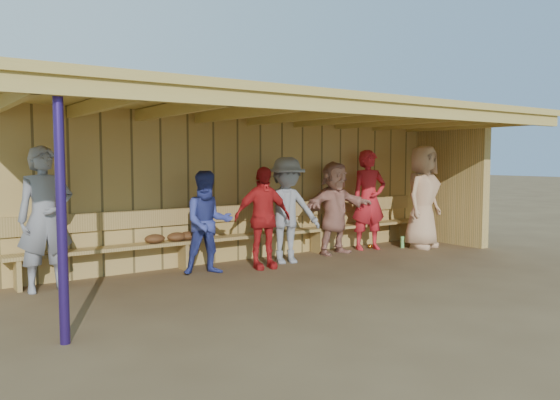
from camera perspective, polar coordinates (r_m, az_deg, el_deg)
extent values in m
plane|color=brown|center=(8.24, 1.40, -7.45)|extent=(90.00, 90.00, 0.00)
imported|color=gray|center=(7.50, -23.32, -1.83)|extent=(0.68, 0.46, 1.85)
imported|color=#343E90|center=(8.01, -7.53, -2.36)|extent=(0.86, 0.74, 1.51)
imported|color=red|center=(8.35, -1.83, -1.86)|extent=(0.96, 0.52, 1.56)
imported|color=gray|center=(8.77, 0.70, -1.08)|extent=(1.23, 0.91, 1.71)
imported|color=tan|center=(9.67, 5.73, -0.81)|extent=(1.55, 0.59, 1.64)
imported|color=red|center=(10.21, 9.27, 0.01)|extent=(0.77, 0.61, 1.84)
imported|color=tan|center=(10.62, 14.68, 0.32)|extent=(1.06, 0.82, 1.93)
cube|color=tan|center=(9.20, -3.55, 1.32)|extent=(8.60, 0.20, 2.40)
cube|color=tan|center=(11.35, 17.40, 1.71)|extent=(0.20, 1.62, 2.40)
cube|color=tan|center=(8.10, 1.43, 9.77)|extent=(8.80, 3.20, 0.10)
cube|color=tan|center=(6.94, 8.86, 9.55)|extent=(8.80, 0.10, 0.18)
cube|color=tan|center=(6.61, -26.63, 9.31)|extent=(0.08, 3.00, 0.16)
cube|color=tan|center=(6.81, -18.59, 9.38)|extent=(0.08, 3.00, 0.16)
cube|color=tan|center=(7.14, -11.15, 9.29)|extent=(0.08, 3.00, 0.16)
cube|color=tan|center=(7.57, -4.46, 9.07)|extent=(0.08, 3.00, 0.16)
cube|color=tan|center=(8.09, 1.43, 8.78)|extent=(0.08, 3.00, 0.16)
cube|color=tan|center=(8.68, 6.55, 8.45)|extent=(0.08, 3.00, 0.16)
cube|color=tan|center=(9.33, 10.99, 8.11)|extent=(0.08, 3.00, 0.16)
cube|color=tan|center=(10.03, 14.81, 7.78)|extent=(0.08, 3.00, 0.16)
cube|color=tan|center=(10.77, 18.12, 7.46)|extent=(0.08, 3.00, 0.16)
cylinder|color=navy|center=(5.26, -21.88, -1.26)|extent=(0.09, 0.09, 2.40)
cube|color=#B08E4B|center=(9.03, -2.57, -3.68)|extent=(7.60, 0.32, 0.05)
cube|color=#B08E4B|center=(9.12, -3.12, -1.22)|extent=(7.60, 0.04, 0.26)
cube|color=#B08E4B|center=(7.80, -25.74, -7.06)|extent=(0.06, 0.29, 0.40)
cube|color=#B08E4B|center=(8.46, -10.04, -5.83)|extent=(0.06, 0.29, 0.40)
cube|color=#B08E4B|center=(9.80, 3.85, -4.37)|extent=(0.06, 0.29, 0.40)
cube|color=#B08E4B|center=(11.37, 13.00, -3.26)|extent=(0.06, 0.29, 0.40)
cylinder|color=gold|center=(11.25, 13.94, -2.33)|extent=(0.13, 0.41, 0.80)
sphere|color=orange|center=(10.42, 9.40, -4.79)|extent=(0.08, 0.08, 0.08)
ellipsoid|color=#593319|center=(8.18, -12.96, -3.97)|extent=(0.30, 0.24, 0.14)
ellipsoid|color=#593319|center=(8.39, -9.54, -3.71)|extent=(0.30, 0.24, 0.14)
ellipsoid|color=#593319|center=(8.31, -10.72, -3.80)|extent=(0.30, 0.24, 0.14)
cylinder|color=#9BCA65|center=(9.24, -0.92, -2.64)|extent=(0.07, 0.07, 0.22)
cylinder|color=orange|center=(10.09, 5.77, -2.07)|extent=(0.07, 0.07, 0.22)
cylinder|color=#73C763|center=(10.59, 12.67, -4.31)|extent=(0.07, 0.07, 0.22)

